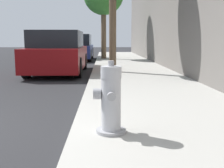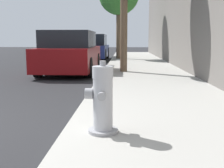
{
  "view_description": "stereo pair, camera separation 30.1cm",
  "coord_description": "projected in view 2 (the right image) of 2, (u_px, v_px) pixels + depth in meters",
  "views": [
    {
      "loc": [
        2.17,
        -3.12,
        1.12
      ],
      "look_at": [
        2.29,
        1.01,
        0.46
      ],
      "focal_mm": 45.0,
      "sensor_mm": 36.0,
      "label": 1
    },
    {
      "loc": [
        2.47,
        -3.12,
        1.12
      ],
      "look_at": [
        2.29,
        1.01,
        0.46
      ],
      "focal_mm": 45.0,
      "sensor_mm": 36.0,
      "label": 2
    }
  ],
  "objects": [
    {
      "name": "parked_car_near",
      "position": [
        70.0,
        53.0,
        9.45
      ],
      "size": [
        1.71,
        3.96,
        1.4
      ],
      "color": "maroon",
      "rests_on": "ground_plane"
    },
    {
      "name": "parked_car_mid",
      "position": [
        91.0,
        48.0,
        15.57
      ],
      "size": [
        1.84,
        4.0,
        1.41
      ],
      "color": "navy",
      "rests_on": "ground_plane"
    },
    {
      "name": "fire_hydrant",
      "position": [
        102.0,
        101.0,
        3.0
      ],
      "size": [
        0.35,
        0.35,
        0.78
      ],
      "color": "#97979C",
      "rests_on": "sidewalk_slab"
    },
    {
      "name": "sidewalk_slab",
      "position": [
        179.0,
        133.0,
        3.22
      ],
      "size": [
        2.63,
        40.0,
        0.12
      ],
      "color": "#A8A59E",
      "rests_on": "ground_plane"
    }
  ]
}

